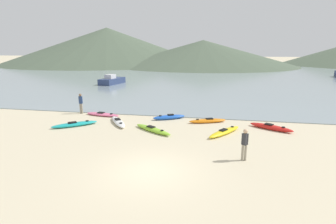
{
  "coord_description": "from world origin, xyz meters",
  "views": [
    {
      "loc": [
        2.93,
        -10.62,
        5.41
      ],
      "look_at": [
        -0.96,
        9.49,
        0.5
      ],
      "focal_mm": 28.0,
      "sensor_mm": 36.0,
      "label": 1
    }
  ],
  "objects_px": {
    "kayak_on_sand_3": "(169,117)",
    "person_near_waterline": "(81,102)",
    "kayak_on_sand_5": "(103,114)",
    "moored_boat_0": "(112,81)",
    "kayak_on_sand_6": "(118,122)",
    "kayak_on_sand_0": "(271,127)",
    "kayak_on_sand_7": "(225,132)",
    "kayak_on_sand_4": "(208,121)",
    "kayak_on_sand_2": "(153,129)",
    "kayak_on_sand_1": "(75,124)",
    "person_near_foreground": "(245,143)"
  },
  "relations": [
    {
      "from": "kayak_on_sand_3",
      "to": "person_near_waterline",
      "type": "relative_size",
      "value": 1.49
    },
    {
      "from": "kayak_on_sand_5",
      "to": "moored_boat_0",
      "type": "bearing_deg",
      "value": 110.54
    },
    {
      "from": "kayak_on_sand_3",
      "to": "kayak_on_sand_6",
      "type": "height_order",
      "value": "kayak_on_sand_3"
    },
    {
      "from": "kayak_on_sand_0",
      "to": "person_near_waterline",
      "type": "relative_size",
      "value": 1.66
    },
    {
      "from": "kayak_on_sand_7",
      "to": "moored_boat_0",
      "type": "height_order",
      "value": "moored_boat_0"
    },
    {
      "from": "moored_boat_0",
      "to": "kayak_on_sand_6",
      "type": "bearing_deg",
      "value": -66.2
    },
    {
      "from": "kayak_on_sand_6",
      "to": "kayak_on_sand_4",
      "type": "bearing_deg",
      "value": 13.05
    },
    {
      "from": "kayak_on_sand_2",
      "to": "moored_boat_0",
      "type": "height_order",
      "value": "moored_boat_0"
    },
    {
      "from": "kayak_on_sand_1",
      "to": "kayak_on_sand_2",
      "type": "distance_m",
      "value": 5.83
    },
    {
      "from": "kayak_on_sand_4",
      "to": "person_near_foreground",
      "type": "height_order",
      "value": "person_near_foreground"
    },
    {
      "from": "kayak_on_sand_2",
      "to": "kayak_on_sand_7",
      "type": "xyz_separation_m",
      "value": [
        4.77,
        0.38,
        0.01
      ]
    },
    {
      "from": "kayak_on_sand_6",
      "to": "kayak_on_sand_7",
      "type": "xyz_separation_m",
      "value": [
        7.78,
        -1.01,
        0.01
      ]
    },
    {
      "from": "kayak_on_sand_5",
      "to": "moored_boat_0",
      "type": "relative_size",
      "value": 0.6
    },
    {
      "from": "kayak_on_sand_2",
      "to": "person_near_foreground",
      "type": "relative_size",
      "value": 1.9
    },
    {
      "from": "kayak_on_sand_0",
      "to": "moored_boat_0",
      "type": "relative_size",
      "value": 0.55
    },
    {
      "from": "kayak_on_sand_0",
      "to": "kayak_on_sand_7",
      "type": "relative_size",
      "value": 0.93
    },
    {
      "from": "kayak_on_sand_0",
      "to": "moored_boat_0",
      "type": "height_order",
      "value": "moored_boat_0"
    },
    {
      "from": "kayak_on_sand_0",
      "to": "kayak_on_sand_3",
      "type": "xyz_separation_m",
      "value": [
        -7.44,
        1.37,
        0.0
      ]
    },
    {
      "from": "kayak_on_sand_2",
      "to": "kayak_on_sand_5",
      "type": "bearing_deg",
      "value": 146.89
    },
    {
      "from": "kayak_on_sand_0",
      "to": "kayak_on_sand_4",
      "type": "height_order",
      "value": "kayak_on_sand_0"
    },
    {
      "from": "kayak_on_sand_6",
      "to": "moored_boat_0",
      "type": "height_order",
      "value": "moored_boat_0"
    },
    {
      "from": "kayak_on_sand_3",
      "to": "moored_boat_0",
      "type": "distance_m",
      "value": 23.26
    },
    {
      "from": "kayak_on_sand_2",
      "to": "moored_boat_0",
      "type": "bearing_deg",
      "value": 118.67
    },
    {
      "from": "kayak_on_sand_1",
      "to": "kayak_on_sand_4",
      "type": "relative_size",
      "value": 0.99
    },
    {
      "from": "kayak_on_sand_3",
      "to": "kayak_on_sand_4",
      "type": "relative_size",
      "value": 0.9
    },
    {
      "from": "kayak_on_sand_3",
      "to": "kayak_on_sand_6",
      "type": "bearing_deg",
      "value": -150.94
    },
    {
      "from": "kayak_on_sand_5",
      "to": "kayak_on_sand_6",
      "type": "bearing_deg",
      "value": -42.63
    },
    {
      "from": "kayak_on_sand_4",
      "to": "kayak_on_sand_6",
      "type": "bearing_deg",
      "value": -166.95
    },
    {
      "from": "kayak_on_sand_5",
      "to": "person_near_waterline",
      "type": "relative_size",
      "value": 1.8
    },
    {
      "from": "person_near_foreground",
      "to": "kayak_on_sand_1",
      "type": "bearing_deg",
      "value": 161.34
    },
    {
      "from": "kayak_on_sand_7",
      "to": "person_near_foreground",
      "type": "height_order",
      "value": "person_near_foreground"
    },
    {
      "from": "person_near_foreground",
      "to": "person_near_waterline",
      "type": "distance_m",
      "value": 14.95
    },
    {
      "from": "kayak_on_sand_0",
      "to": "moored_boat_0",
      "type": "xyz_separation_m",
      "value": [
        -20.34,
        20.72,
        0.43
      ]
    },
    {
      "from": "kayak_on_sand_1",
      "to": "kayak_on_sand_5",
      "type": "distance_m",
      "value": 3.31
    },
    {
      "from": "kayak_on_sand_5",
      "to": "kayak_on_sand_1",
      "type": "bearing_deg",
      "value": -101.61
    },
    {
      "from": "kayak_on_sand_5",
      "to": "kayak_on_sand_7",
      "type": "height_order",
      "value": "kayak_on_sand_7"
    },
    {
      "from": "kayak_on_sand_3",
      "to": "moored_boat_0",
      "type": "height_order",
      "value": "moored_boat_0"
    },
    {
      "from": "kayak_on_sand_1",
      "to": "moored_boat_0",
      "type": "distance_m",
      "value": 23.5
    },
    {
      "from": "kayak_on_sand_3",
      "to": "kayak_on_sand_4",
      "type": "distance_m",
      "value": 3.08
    },
    {
      "from": "kayak_on_sand_3",
      "to": "kayak_on_sand_1",
      "type": "bearing_deg",
      "value": -153.09
    },
    {
      "from": "moored_boat_0",
      "to": "kayak_on_sand_7",
      "type": "bearing_deg",
      "value": -52.4
    },
    {
      "from": "kayak_on_sand_2",
      "to": "person_near_waterline",
      "type": "relative_size",
      "value": 1.78
    },
    {
      "from": "kayak_on_sand_1",
      "to": "person_near_waterline",
      "type": "bearing_deg",
      "value": 111.94
    },
    {
      "from": "kayak_on_sand_2",
      "to": "kayak_on_sand_7",
      "type": "distance_m",
      "value": 4.79
    },
    {
      "from": "kayak_on_sand_7",
      "to": "person_near_waterline",
      "type": "relative_size",
      "value": 1.78
    },
    {
      "from": "kayak_on_sand_4",
      "to": "kayak_on_sand_7",
      "type": "height_order",
      "value": "kayak_on_sand_7"
    },
    {
      "from": "kayak_on_sand_5",
      "to": "kayak_on_sand_4",
      "type": "bearing_deg",
      "value": -3.03
    },
    {
      "from": "kayak_on_sand_7",
      "to": "kayak_on_sand_4",
      "type": "bearing_deg",
      "value": 115.77
    },
    {
      "from": "kayak_on_sand_6",
      "to": "kayak_on_sand_2",
      "type": "bearing_deg",
      "value": -24.73
    },
    {
      "from": "kayak_on_sand_0",
      "to": "kayak_on_sand_1",
      "type": "xyz_separation_m",
      "value": [
        -13.77,
        -1.84,
        -0.02
      ]
    }
  ]
}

